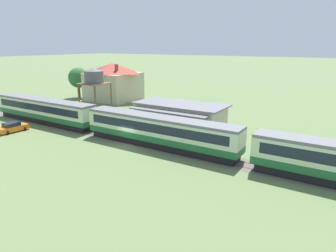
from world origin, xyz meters
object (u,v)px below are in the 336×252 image
station_building (180,116)px  yard_tree_0 (79,78)px  water_tower (94,77)px  passenger_train (160,130)px  parked_car_orange (12,127)px  station_house_red_roof (113,81)px

station_building → yard_tree_0: 36.61m
water_tower → yard_tree_0: size_ratio=1.14×
passenger_train → water_tower: 24.82m
passenger_train → parked_car_orange: 23.23m
station_building → yard_tree_0: (-34.72, 11.28, 2.80)m
water_tower → station_building: bearing=-5.8°
parked_car_orange → yard_tree_0: bearing=31.3°
station_building → station_house_red_roof: 28.95m
passenger_train → water_tower: (-22.03, 10.57, 4.40)m
water_tower → parked_car_orange: water_tower is taller
station_building → water_tower: size_ratio=1.69×
station_building → yard_tree_0: yard_tree_0 is taller
passenger_train → parked_car_orange: (-22.40, -6.00, -1.53)m
passenger_train → station_building: station_building is taller
passenger_train → yard_tree_0: size_ratio=9.27×
passenger_train → station_building: bearing=104.0°
station_building → yard_tree_0: size_ratio=1.93×
station_house_red_roof → station_building: bearing=-27.6°
station_house_red_roof → water_tower: station_house_red_roof is taller
passenger_train → station_house_red_roof: (-27.70, 21.95, 2.15)m
station_house_red_roof → parked_car_orange: station_house_red_roof is taller
water_tower → parked_car_orange: 17.60m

